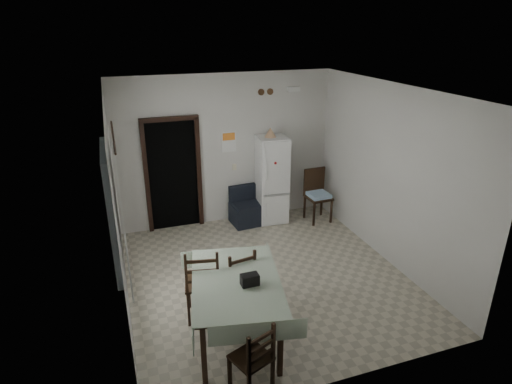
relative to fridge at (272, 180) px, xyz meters
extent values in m
plane|color=#ACA38C|center=(-0.82, -1.93, -0.86)|extent=(4.50, 4.50, 0.00)
cube|color=black|center=(-1.87, 0.54, 0.19)|extent=(0.90, 0.45, 2.10)
cube|color=black|center=(-2.36, 0.29, 0.19)|extent=(0.08, 0.10, 2.18)
cube|color=black|center=(-1.38, 0.29, 0.19)|extent=(0.08, 0.10, 2.18)
cube|color=black|center=(-1.87, 0.29, 1.28)|extent=(1.06, 0.10, 0.08)
cube|color=silver|center=(-2.97, -2.13, 0.69)|extent=(0.10, 1.20, 1.60)
cube|color=silver|center=(-2.86, -2.13, 0.69)|extent=(0.02, 1.45, 1.85)
cylinder|color=black|center=(-2.85, -2.13, 1.64)|extent=(0.02, 1.60, 0.02)
cube|color=white|center=(-0.77, 0.31, 0.76)|extent=(0.28, 0.02, 0.40)
cube|color=orange|center=(-0.77, 0.30, 0.86)|extent=(0.24, 0.01, 0.14)
cube|color=beige|center=(-0.67, 0.31, 0.24)|extent=(0.08, 0.02, 0.12)
cylinder|color=brown|center=(-0.12, 0.31, 1.66)|extent=(0.12, 0.03, 0.12)
cylinder|color=brown|center=(0.06, 0.31, 1.66)|extent=(0.12, 0.03, 0.12)
cube|color=white|center=(0.53, 0.28, 1.69)|extent=(0.25, 0.07, 0.09)
cone|color=tan|center=(-0.03, 0.01, 0.95)|extent=(0.24, 0.24, 0.18)
cube|color=black|center=(-1.52, -3.25, 0.05)|extent=(0.21, 0.13, 0.14)
camera|label=1|loc=(-2.85, -7.35, 2.90)|focal=30.00mm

